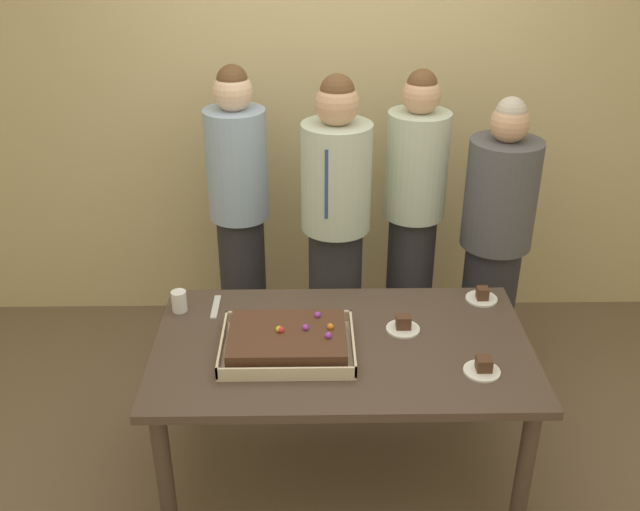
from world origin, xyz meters
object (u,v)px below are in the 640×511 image
person_serving_front (336,231)px  person_green_shirt_behind (413,220)px  plated_slice_near_left (483,368)px  plated_slice_far_left (482,296)px  cake_server_utensil (216,307)px  sheet_cake (288,341)px  plated_slice_near_right (403,326)px  party_table (342,360)px  person_left_edge_reaching (495,242)px  person_striped_tie_right (239,212)px  drink_cup_nearest (179,301)px

person_serving_front → person_green_shirt_behind: bearing=122.6°
plated_slice_near_left → person_green_shirt_behind: 1.19m
plated_slice_far_left → cake_server_utensil: bearing=-177.7°
sheet_cake → plated_slice_near_right: sheet_cake is taller
plated_slice_near_right → person_serving_front: (-0.27, 0.73, 0.12)m
party_table → person_left_edge_reaching: size_ratio=1.02×
plated_slice_near_left → plated_slice_near_right: size_ratio=1.00×
party_table → person_green_shirt_behind: size_ratio=0.96×
person_serving_front → person_striped_tie_right: bearing=-100.6°
plated_slice_near_left → person_striped_tie_right: (-1.08, 1.29, 0.12)m
plated_slice_far_left → cake_server_utensil: size_ratio=0.75×
plated_slice_near_right → person_striped_tie_right: bearing=129.2°
person_green_shirt_behind → person_left_edge_reaching: (0.42, -0.14, -0.07)m
person_serving_front → person_left_edge_reaching: (0.84, -0.01, -0.07)m
plated_slice_far_left → drink_cup_nearest: bearing=-177.1°
sheet_cake → drink_cup_nearest: bearing=147.3°
party_table → plated_slice_near_left: bearing=-20.7°
party_table → person_green_shirt_behind: person_green_shirt_behind is taller
plated_slice_near_left → person_left_edge_reaching: person_left_edge_reaching is taller
person_serving_front → person_striped_tie_right: 0.58m
plated_slice_far_left → drink_cup_nearest: size_ratio=1.50×
drink_cup_nearest → person_serving_front: 0.93m
plated_slice_near_left → plated_slice_far_left: plated_slice_far_left is taller
plated_slice_far_left → sheet_cake: bearing=-156.4°
party_table → person_striped_tie_right: (-0.52, 1.08, 0.23)m
cake_server_utensil → person_left_edge_reaching: person_left_edge_reaching is taller
party_table → person_left_edge_reaching: person_left_edge_reaching is taller
party_table → person_green_shirt_behind: bearing=66.2°
plated_slice_far_left → cake_server_utensil: (-1.26, -0.05, -0.02)m
plated_slice_near_right → person_left_edge_reaching: person_left_edge_reaching is taller
person_green_shirt_behind → person_left_edge_reaching: person_green_shirt_behind is taller
sheet_cake → drink_cup_nearest: sheet_cake is taller
plated_slice_near_right → person_striped_tie_right: 1.27m
drink_cup_nearest → plated_slice_far_left: bearing=2.9°
sheet_cake → plated_slice_far_left: size_ratio=3.75×
plated_slice_near_left → drink_cup_nearest: bearing=159.3°
person_striped_tie_right → person_left_edge_reaching: bearing=64.8°
plated_slice_near_left → cake_server_utensil: 1.25m
cake_server_utensil → plated_slice_near_left: bearing=-24.3°
plated_slice_near_left → plated_slice_near_right: plated_slice_near_right is taller
plated_slice_near_right → person_left_edge_reaching: 0.92m
person_striped_tie_right → person_left_edge_reaching: person_striped_tie_right is taller
person_left_edge_reaching → plated_slice_near_left: bearing=35.8°
party_table → plated_slice_near_right: size_ratio=10.83×
plated_slice_near_right → sheet_cake: bearing=-163.7°
person_striped_tie_right → person_left_edge_reaching: 1.39m
drink_cup_nearest → party_table: bearing=-20.8°
sheet_cake → person_left_edge_reaching: person_left_edge_reaching is taller
cake_server_utensil → person_serving_front: (0.58, 0.53, 0.14)m
party_table → person_green_shirt_behind: 1.08m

